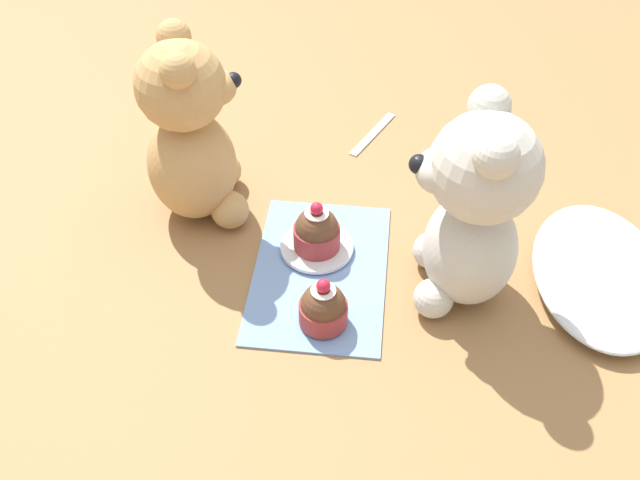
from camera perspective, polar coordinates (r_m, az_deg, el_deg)
ground_plane at (r=0.92m, az=0.00°, el=-2.51°), size 4.00×4.00×0.00m
knitted_placemat at (r=0.92m, az=0.00°, el=-2.38°), size 0.25×0.16×0.01m
tulle_cloth at (r=0.96m, az=20.61°, el=-2.41°), size 0.25×0.16×0.03m
teddy_bear_cream at (r=0.83m, az=11.66°, el=2.33°), size 0.13×0.14×0.26m
teddy_bear_tan at (r=0.95m, az=-9.80°, el=7.85°), size 0.16×0.15×0.25m
cupcake_near_cream_bear at (r=0.85m, az=0.25°, el=-5.16°), size 0.06×0.06×0.07m
saucer_plate at (r=0.94m, az=-0.24°, el=-0.53°), size 0.09×0.09×0.01m
cupcake_near_tan_bear at (r=0.92m, az=-0.25°, el=0.67°), size 0.06×0.06×0.07m
teaspoon at (r=1.14m, az=4.05°, el=8.10°), size 0.12×0.06×0.01m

